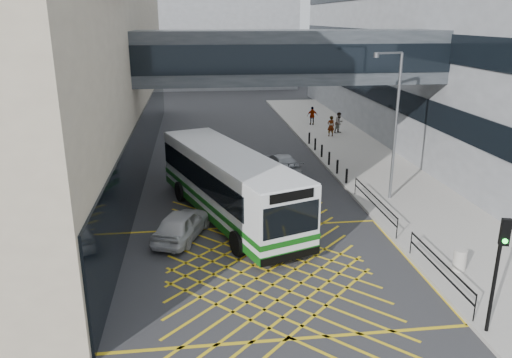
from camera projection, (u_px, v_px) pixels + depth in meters
name	position (u px, v px, depth m)	size (l,w,h in m)	color
ground	(268.00, 271.00, 20.00)	(120.00, 120.00, 0.00)	#333335
building_right	(506.00, 14.00, 42.40)	(24.09, 44.00, 20.00)	gray
building_far	(196.00, 23.00, 73.63)	(28.00, 16.00, 18.00)	gray
skybridge	(290.00, 57.00, 29.37)	(20.00, 4.10, 3.00)	#353A3F
pavement	(363.00, 160.00, 35.19)	(6.00, 54.00, 0.16)	#AAA59C
box_junction	(268.00, 271.00, 20.00)	(12.00, 9.00, 0.01)	gold
bus	(228.00, 183.00, 24.86)	(6.76, 12.38, 3.41)	white
car_white	(182.00, 224.00, 22.78)	(1.80, 4.39, 1.40)	silver
car_dark	(203.00, 156.00, 34.30)	(1.59, 4.06, 1.27)	black
car_silver	(281.00, 163.00, 32.51)	(1.84, 4.36, 1.36)	#9A9EA3
traffic_light	(499.00, 260.00, 15.04)	(0.31, 0.47, 3.94)	black
street_lamp	(394.00, 118.00, 26.22)	(1.77, 0.69, 7.89)	slate
litter_bin	(460.00, 260.00, 19.61)	(0.51, 0.51, 0.88)	#ADA89E
kerb_railings	(399.00, 226.00, 22.13)	(0.05, 12.54, 1.00)	black
bollards	(325.00, 154.00, 34.71)	(0.14, 10.14, 0.90)	black
pedestrian_a	(331.00, 126.00, 41.82)	(0.68, 0.49, 1.71)	gray
pedestrian_b	(339.00, 123.00, 43.00)	(0.87, 0.51, 1.78)	gray
pedestrian_c	(312.00, 116.00, 46.29)	(1.00, 0.48, 1.70)	gray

